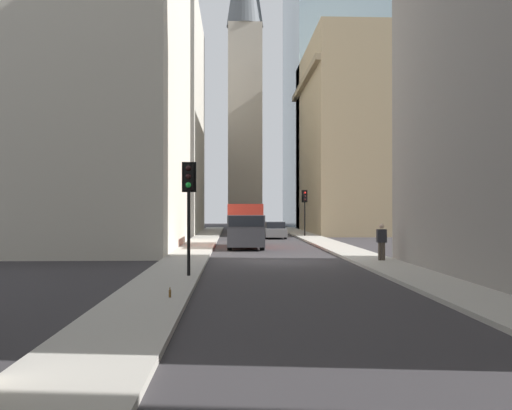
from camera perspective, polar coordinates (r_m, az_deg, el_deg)
The scene contains 13 objects.
ground_plane at distance 26.97m, azimuth 2.28°, elevation -5.80°, with size 135.00×135.00×0.00m, color #302D30.
sidewalk_right at distance 26.98m, azimuth -7.34°, elevation -5.64°, with size 90.00×2.20×0.14m, color #A8A399.
sidewalk_left at distance 27.70m, azimuth 11.64°, elevation -5.50°, with size 90.00×2.20×0.14m, color #A8A399.
building_left_far at distance 60.16m, azimuth 9.96°, elevation 6.55°, with size 19.52×10.50×19.55m.
building_right_far at distance 59.01m, azimuth -10.67°, elevation 8.40°, with size 17.56×10.00×23.06m.
building_right_midfar at distance 37.82m, azimuth -15.57°, elevation 12.84°, with size 17.11×10.00×22.37m.
church_spire at distance 69.08m, azimuth -1.15°, elevation 15.04°, with size 4.42×4.42×39.96m.
delivery_truck at distance 36.00m, azimuth -1.14°, elevation -2.10°, with size 6.46×2.25×2.84m.
hatchback_grey at distance 47.49m, azimuth 1.95°, elevation -2.64°, with size 4.30×1.78×1.42m.
traffic_light_foreground at distance 20.12m, azimuth -6.93°, elevation 1.36°, with size 0.43×0.52×4.11m.
traffic_light_midblock at distance 49.34m, azimuth 5.03°, elevation 0.30°, with size 0.43×0.52×4.05m.
pedestrian at distance 26.54m, azimuth 12.78°, elevation -3.56°, with size 0.26×0.44×1.71m.
discarded_bottle at distance 15.43m, azimuth -8.84°, elevation -8.96°, with size 0.07×0.07×0.27m.
Camera 1 is at (-26.76, 2.18, 2.56)m, focal length 38.92 mm.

